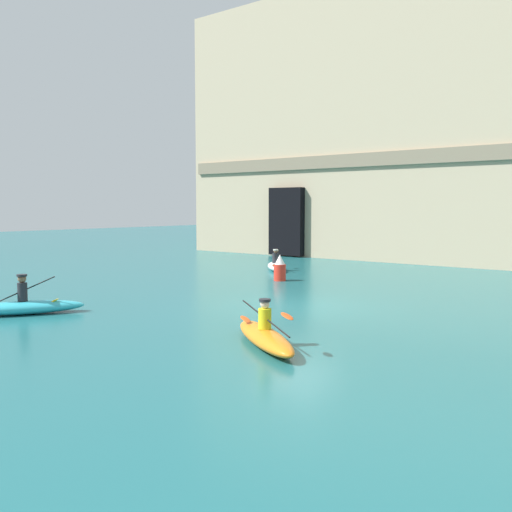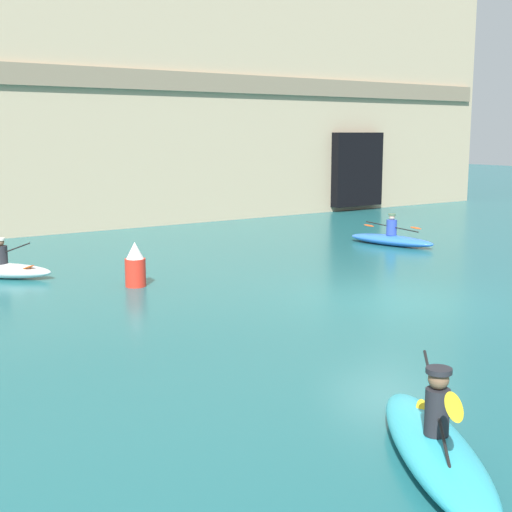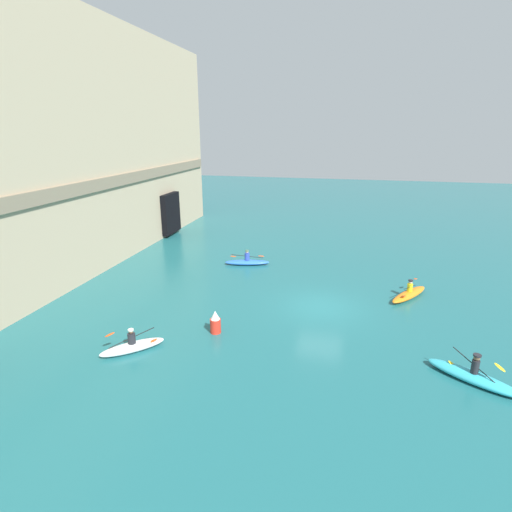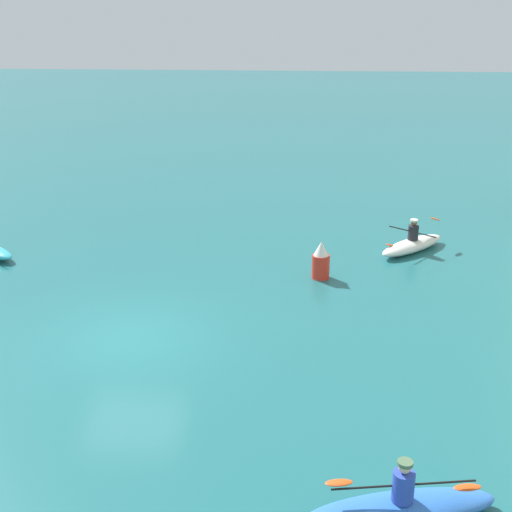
{
  "view_description": "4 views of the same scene",
  "coord_description": "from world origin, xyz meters",
  "px_view_note": "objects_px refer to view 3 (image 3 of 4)",
  "views": [
    {
      "loc": [
        10.25,
        -14.94,
        3.18
      ],
      "look_at": [
        -2.54,
        1.11,
        1.4
      ],
      "focal_mm": 40.0,
      "sensor_mm": 36.0,
      "label": 1
    },
    {
      "loc": [
        -11.59,
        -11.36,
        3.81
      ],
      "look_at": [
        -2.84,
        1.23,
        1.15
      ],
      "focal_mm": 50.0,
      "sensor_mm": 36.0,
      "label": 2
    },
    {
      "loc": [
        -20.3,
        -1.16,
        9.32
      ],
      "look_at": [
        0.96,
        3.93,
        2.34
      ],
      "focal_mm": 28.0,
      "sensor_mm": 36.0,
      "label": 3
    },
    {
      "loc": [
        15.28,
        4.05,
        7.95
      ],
      "look_at": [
        0.58,
        3.12,
        2.4
      ],
      "focal_mm": 50.0,
      "sensor_mm": 36.0,
      "label": 4
    }
  ],
  "objects_px": {
    "kayak_blue": "(247,262)",
    "marker_buoy": "(215,323)",
    "kayak_cyan": "(473,376)",
    "kayak_orange": "(409,294)",
    "kayak_white": "(132,346)"
  },
  "relations": [
    {
      "from": "kayak_blue",
      "to": "marker_buoy",
      "type": "xyz_separation_m",
      "value": [
        -10.06,
        -1.07,
        0.3
      ]
    },
    {
      "from": "kayak_blue",
      "to": "kayak_cyan",
      "type": "xyz_separation_m",
      "value": [
        -11.47,
        -12.01,
        0.01
      ]
    },
    {
      "from": "kayak_cyan",
      "to": "marker_buoy",
      "type": "height_order",
      "value": "kayak_cyan"
    },
    {
      "from": "kayak_orange",
      "to": "marker_buoy",
      "type": "xyz_separation_m",
      "value": [
        -6.54,
        9.53,
        0.29
      ]
    },
    {
      "from": "kayak_cyan",
      "to": "marker_buoy",
      "type": "bearing_deg",
      "value": -155.17
    },
    {
      "from": "kayak_orange",
      "to": "marker_buoy",
      "type": "height_order",
      "value": "marker_buoy"
    },
    {
      "from": "kayak_white",
      "to": "kayak_cyan",
      "type": "xyz_separation_m",
      "value": [
        1.04,
        -13.93,
        -0.0
      ]
    },
    {
      "from": "kayak_blue",
      "to": "kayak_cyan",
      "type": "height_order",
      "value": "kayak_cyan"
    },
    {
      "from": "kayak_white",
      "to": "kayak_blue",
      "type": "bearing_deg",
      "value": -142.22
    },
    {
      "from": "kayak_white",
      "to": "kayak_blue",
      "type": "xyz_separation_m",
      "value": [
        12.51,
        -1.93,
        -0.02
      ]
    },
    {
      "from": "marker_buoy",
      "to": "kayak_orange",
      "type": "bearing_deg",
      "value": -55.54
    },
    {
      "from": "kayak_cyan",
      "to": "marker_buoy",
      "type": "relative_size",
      "value": 3.01
    },
    {
      "from": "kayak_blue",
      "to": "kayak_white",
      "type": "bearing_deg",
      "value": -112.42
    },
    {
      "from": "kayak_orange",
      "to": "kayak_white",
      "type": "bearing_deg",
      "value": -19.36
    },
    {
      "from": "kayak_white",
      "to": "marker_buoy",
      "type": "bearing_deg",
      "value": 175.83
    }
  ]
}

